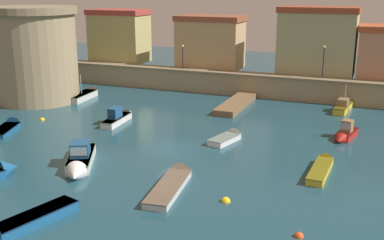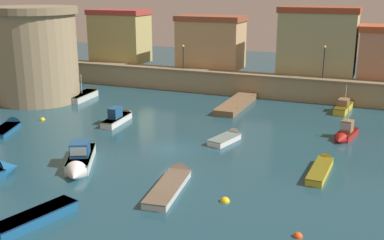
% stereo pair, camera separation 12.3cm
% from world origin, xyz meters
% --- Properties ---
extents(ground_plane, '(125.29, 125.29, 0.00)m').
position_xyz_m(ground_plane, '(0.00, 0.00, 0.00)').
color(ground_plane, '#1E4756').
extents(quay_wall, '(51.14, 2.35, 2.86)m').
position_xyz_m(quay_wall, '(0.00, 21.91, 1.45)').
color(quay_wall, '#9E8966').
rests_on(quay_wall, ground).
extents(old_town_backdrop, '(48.57, 5.41, 8.29)m').
position_xyz_m(old_town_backdrop, '(1.75, 25.38, 6.26)').
color(old_town_backdrop, tan).
rests_on(old_town_backdrop, ground).
extents(fortress_tower, '(10.21, 10.21, 11.06)m').
position_xyz_m(fortress_tower, '(-22.28, 9.89, 5.59)').
color(fortress_tower, '#9E8966').
rests_on(fortress_tower, ground).
extents(pier_dock, '(2.29, 9.97, 0.70)m').
position_xyz_m(pier_dock, '(0.59, 15.90, 0.34)').
color(pier_dock, brown).
rests_on(pier_dock, ground).
extents(quay_lamp_0, '(0.32, 0.32, 3.10)m').
position_xyz_m(quay_lamp_0, '(-8.63, 21.91, 4.95)').
color(quay_lamp_0, black).
rests_on(quay_lamp_0, quay_wall).
extents(quay_lamp_1, '(0.32, 0.32, 3.84)m').
position_xyz_m(quay_lamp_1, '(9.22, 21.91, 5.38)').
color(quay_lamp_1, black).
rests_on(quay_lamp_1, quay_wall).
extents(moored_boat_0, '(2.52, 7.52, 1.53)m').
position_xyz_m(moored_boat_0, '(3.02, -6.96, 0.28)').
color(moored_boat_0, silver).
rests_on(moored_boat_0, ground).
extents(moored_boat_1, '(1.40, 6.49, 1.10)m').
position_xyz_m(moored_boat_1, '(12.27, -0.25, 0.30)').
color(moored_boat_1, gold).
rests_on(moored_boat_1, ground).
extents(moored_boat_2, '(3.29, 5.59, 1.46)m').
position_xyz_m(moored_boat_2, '(-17.16, -0.88, 0.25)').
color(moored_boat_2, '#195689').
rests_on(moored_boat_2, ground).
extents(moored_boat_4, '(1.64, 5.95, 1.98)m').
position_xyz_m(moored_boat_4, '(-8.61, 5.38, 0.52)').
color(moored_boat_4, white).
rests_on(moored_boat_4, ground).
extents(moored_boat_5, '(4.51, 6.65, 2.29)m').
position_xyz_m(moored_boat_5, '(-4.91, -6.82, 0.59)').
color(moored_boat_5, white).
rests_on(moored_boat_5, ground).
extents(moored_boat_6, '(1.96, 6.81, 3.05)m').
position_xyz_m(moored_boat_6, '(12.23, 19.34, 0.49)').
color(moored_boat_6, gold).
rests_on(moored_boat_6, ground).
extents(moored_boat_7, '(2.03, 4.46, 3.09)m').
position_xyz_m(moored_boat_7, '(13.17, 8.21, 0.48)').
color(moored_boat_7, red).
rests_on(moored_boat_7, ground).
extents(moored_boat_8, '(2.42, 4.55, 1.33)m').
position_xyz_m(moored_boat_8, '(3.57, 3.86, 0.29)').
color(moored_boat_8, white).
rests_on(moored_boat_8, ground).
extents(moored_boat_9, '(3.08, 6.70, 1.30)m').
position_xyz_m(moored_boat_9, '(-2.45, -16.10, 0.35)').
color(moored_boat_9, '#195689').
rests_on(moored_boat_9, ground).
extents(moored_boat_10, '(2.19, 6.58, 3.46)m').
position_xyz_m(moored_boat_10, '(-17.94, 13.21, 0.42)').
color(moored_boat_10, silver).
rests_on(moored_boat_10, ground).
extents(mooring_buoy_0, '(0.54, 0.54, 0.54)m').
position_xyz_m(mooring_buoy_0, '(12.35, -10.93, 0.00)').
color(mooring_buoy_0, '#EA4C19').
rests_on(mooring_buoy_0, ground).
extents(mooring_buoy_1, '(0.63, 0.63, 0.63)m').
position_xyz_m(mooring_buoy_1, '(7.21, -8.23, 0.00)').
color(mooring_buoy_1, yellow).
rests_on(mooring_buoy_1, ground).
extents(mooring_buoy_2, '(0.54, 0.54, 0.54)m').
position_xyz_m(mooring_buoy_2, '(-16.33, 2.92, 0.00)').
color(mooring_buoy_2, yellow).
rests_on(mooring_buoy_2, ground).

